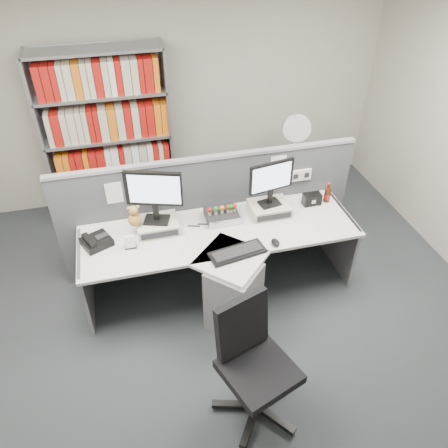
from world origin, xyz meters
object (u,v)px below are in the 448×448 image
object	(u,v)px
desk	(225,267)
desktop_pc	(222,215)
desk_phone	(96,241)
filing_cabinet	(291,182)
speaker	(312,199)
shelving_unit	(109,140)
office_chair	(252,359)
keyboard	(237,252)
cola_bottle	(327,195)
desk_fan	(296,131)
monitor_right	(271,180)
desk_calendar	(130,243)
mouse	(275,242)
monitor_left	(154,193)

from	to	relation	value
desk	desktop_pc	size ratio (longest dim) A/B	8.49
desk_phone	filing_cabinet	distance (m)	2.60
speaker	shelving_unit	bearing A→B (deg)	143.06
desktop_pc	desk_phone	size ratio (longest dim) A/B	0.99
desk_phone	office_chair	distance (m)	1.75
keyboard	cola_bottle	size ratio (longest dim) A/B	2.43
keyboard	desk_fan	world-z (taller)	desk_fan
monitor_right	desk_phone	size ratio (longest dim) A/B	1.48
monitor_right	office_chair	distance (m)	1.70
desk_calendar	filing_cabinet	world-z (taller)	desk_calendar
mouse	cola_bottle	xyz separation A→B (m)	(0.74, 0.52, 0.06)
desktop_pc	filing_cabinet	distance (m)	1.57
monitor_left	desk_calendar	world-z (taller)	monitor_left
desk	mouse	size ratio (longest dim) A/B	23.24
desktop_pc	mouse	bearing A→B (deg)	-52.79
desk	monitor_left	distance (m)	0.96
desk_calendar	filing_cabinet	distance (m)	2.40
desk	desk_calendar	xyz separation A→B (m)	(-0.83, 0.19, 0.32)
filing_cabinet	desk_fan	distance (m)	0.69
desk	filing_cabinet	distance (m)	1.85
speaker	desk_fan	world-z (taller)	desk_fan
desk	desk_calendar	bearing A→B (deg)	167.34
shelving_unit	mouse	bearing A→B (deg)	-55.49
monitor_left	filing_cabinet	world-z (taller)	monitor_left
keyboard	shelving_unit	xyz separation A→B (m)	(-0.97, 1.99, 0.24)
monitor_left	desk_fan	size ratio (longest dim) A/B	0.95
desk_phone	desk_calendar	bearing A→B (deg)	-20.18
desk_fan	office_chair	xyz separation A→B (m)	(-1.28, -2.50, -0.50)
shelving_unit	filing_cabinet	distance (m)	2.24
monitor_right	desktop_pc	world-z (taller)	monitor_right
filing_cabinet	office_chair	xyz separation A→B (m)	(-1.28, -2.50, 0.20)
desktop_pc	desk_calendar	bearing A→B (deg)	-166.81
office_chair	desk_fan	bearing A→B (deg)	62.84
monitor_right	filing_cabinet	world-z (taller)	monitor_right
cola_bottle	office_chair	size ratio (longest dim) A/B	0.21
desktop_pc	desk_fan	size ratio (longest dim) A/B	0.56
desk_phone	desk_fan	xyz separation A→B (m)	(2.32, 1.11, 0.28)
keyboard	shelving_unit	world-z (taller)	shelving_unit
keyboard	mouse	xyz separation A→B (m)	(0.37, 0.04, 0.01)
cola_bottle	filing_cabinet	distance (m)	1.08
desk_calendar	cola_bottle	distance (m)	2.02
desktop_pc	desk_calendar	distance (m)	0.92
shelving_unit	monitor_left	bearing A→B (deg)	-76.82
mouse	desk_calendar	distance (m)	1.30
speaker	office_chair	xyz separation A→B (m)	(-1.09, -1.51, -0.23)
monitor_left	desk_fan	xyz separation A→B (m)	(1.76, 1.02, -0.09)
desktop_pc	keyboard	size ratio (longest dim) A/B	0.58
keyboard	desk_calendar	bearing A→B (deg)	160.14
monitor_right	desk_calendar	size ratio (longest dim) A/B	3.72
desk	mouse	xyz separation A→B (m)	(0.44, -0.10, 0.28)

